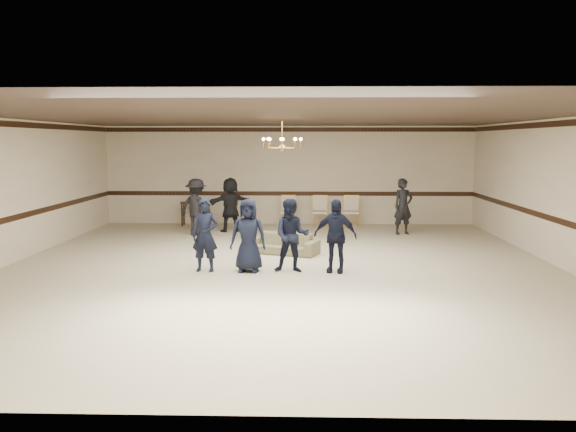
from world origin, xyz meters
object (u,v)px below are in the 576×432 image
Objects in this scene: boy_d at (335,236)px; adult_right at (403,207)px; boy_b at (248,235)px; banquet_chair_left at (288,212)px; banquet_chair_right at (352,212)px; boy_a at (205,235)px; banquet_chair_mid at (320,212)px; console_table at (196,214)px; boy_c at (292,236)px; adult_left at (196,207)px; adult_mid at (230,205)px; chandelier at (282,134)px; settee at (283,244)px.

adult_right is (2.23, 5.18, 0.05)m from boy_d.
boy_b is 1.57× the size of banquet_chair_left.
banquet_chair_left is 2.00m from banquet_chair_right.
banquet_chair_right is (2.65, 6.63, -0.28)m from boy_b.
boy_b is at bearing -166.11° from boy_d.
banquet_chair_mid is (2.55, 6.63, -0.28)m from boy_a.
adult_right is 1.77× the size of console_table.
banquet_chair_mid is (1.00, 0.00, 0.00)m from banquet_chair_left.
boy_a is 7.11m from banquet_chair_mid.
boy_c is 6.64m from banquet_chair_left.
adult_mid is (0.90, 0.70, 0.00)m from adult_left.
banquet_chair_mid is 1.00m from banquet_chair_right.
boy_b reaches higher than banquet_chair_mid.
adult_right is at bearing 54.18° from boy_a.
adult_right is at bearing 48.41° from chandelier.
banquet_chair_left is at bearing -122.60° from adult_left.
boy_c is 1.57× the size of banquet_chair_left.
banquet_chair_left is at bearing -6.57° from console_table.
adult_mid is at bearing 113.34° from boy_c.
adult_right is 1.68× the size of banquet_chair_right.
chandelier is 2.96m from boy_a.
boy_b is 1.00× the size of boy_d.
banquet_chair_right is at bearing 87.39° from settee.
console_table is (-1.28, 1.25, -0.43)m from adult_mid.
boy_d is 1.57× the size of banquet_chair_right.
chandelier is at bearing -104.93° from banquet_chair_right.
chandelier is 0.57× the size of adult_right.
boy_a is 6.99m from console_table.
chandelier reaches higher than banquet_chair_right.
chandelier is at bearing -98.50° from banquet_chair_mid.
boy_c is (1.80, 0.00, 0.00)m from boy_a.
adult_mid is at bearing 99.50° from boy_a.
banquet_chair_left is at bearing 113.72° from boy_d.
boy_d is at bearing -86.46° from banquet_chair_mid.
boy_a is 1.00× the size of boy_c.
boy_a is at bearing -166.11° from boy_d.
adult_mid reaches higher than banquet_chair_mid.
banquet_chair_left is at bearing 96.07° from boy_c.
chandelier is 1.02× the size of console_table.
chandelier is at bearing 69.34° from boy_b.
settee is at bearing -158.12° from adult_right.
adult_left is (-2.62, 3.51, -2.06)m from chandelier.
chandelier is 0.96× the size of banquet_chair_mid.
chandelier reaches higher than adult_left.
boy_a reaches higher than banquet_chair_right.
chandelier reaches higher than boy_d.
boy_a is 1.57× the size of banquet_chair_left.
boy_d is (0.90, 0.00, 0.00)m from boy_c.
adult_right is (3.13, 5.18, 0.05)m from boy_c.
adult_right reaches higher than banquet_chair_mid.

